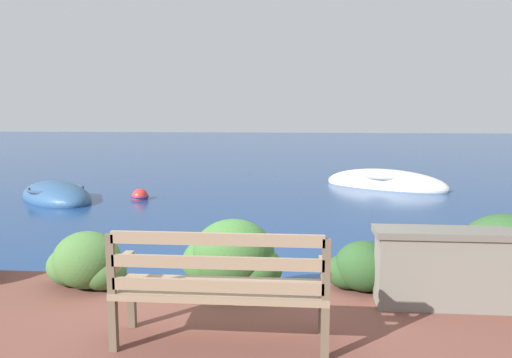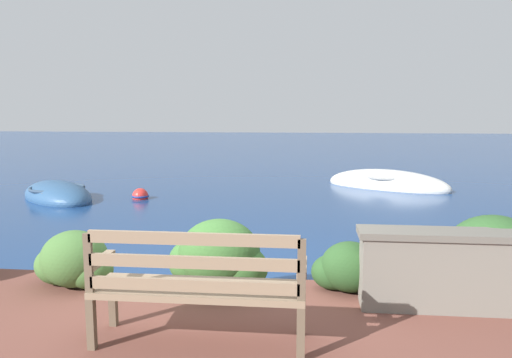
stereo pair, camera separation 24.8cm
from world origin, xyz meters
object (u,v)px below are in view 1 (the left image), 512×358
object	(u,v)px
rowboat_nearest	(56,197)
rowboat_mid	(385,184)
park_bench	(220,284)
mooring_buoy	(140,197)

from	to	relation	value
rowboat_nearest	rowboat_mid	distance (m)	8.17
park_bench	mooring_buoy	bearing A→B (deg)	107.55
rowboat_mid	mooring_buoy	world-z (taller)	rowboat_mid
rowboat_nearest	mooring_buoy	size ratio (longest dim) A/B	6.78
park_bench	mooring_buoy	world-z (taller)	park_bench
park_bench	rowboat_nearest	size ratio (longest dim) A/B	0.61
mooring_buoy	rowboat_nearest	bearing A→B (deg)	-173.62
park_bench	rowboat_mid	world-z (taller)	park_bench
rowboat_nearest	mooring_buoy	world-z (taller)	rowboat_nearest
park_bench	rowboat_mid	bearing A→B (deg)	68.63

